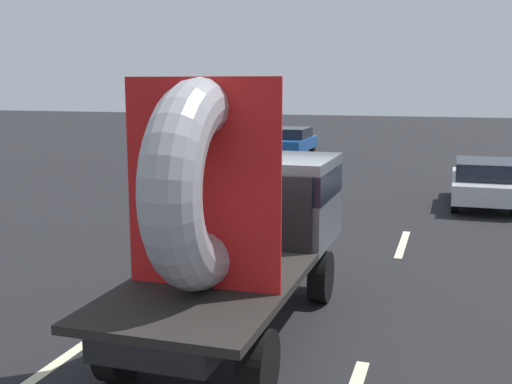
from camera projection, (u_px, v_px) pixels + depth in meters
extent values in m
plane|color=black|center=(258.00, 315.00, 9.48)|extent=(120.00, 120.00, 0.00)
cylinder|color=black|center=(221.00, 267.00, 10.53)|extent=(0.28, 0.81, 0.81)
cylinder|color=black|center=(321.00, 276.00, 10.03)|extent=(0.28, 0.81, 0.81)
cylinder|color=black|center=(119.00, 346.00, 7.36)|extent=(0.28, 0.81, 0.81)
cylinder|color=black|center=(258.00, 366.00, 6.86)|extent=(0.28, 0.81, 0.81)
cube|color=black|center=(234.00, 279.00, 8.57)|extent=(1.30, 5.35, 0.25)
cube|color=#4C5156|center=(270.00, 199.00, 10.07)|extent=(2.00, 1.87, 1.35)
cube|color=black|center=(269.00, 181.00, 9.98)|extent=(2.02, 1.78, 0.44)
cube|color=black|center=(208.00, 287.00, 7.66)|extent=(2.00, 3.48, 0.10)
cube|color=black|center=(251.00, 212.00, 9.15)|extent=(1.80, 0.08, 1.10)
torus|color=#9E9EA3|center=(202.00, 185.00, 7.30)|extent=(0.68, 2.47, 2.47)
cube|color=red|center=(202.00, 185.00, 7.30)|extent=(1.90, 0.03, 2.47)
cylinder|color=black|center=(456.00, 187.00, 19.35)|extent=(0.21, 0.61, 0.61)
cylinder|color=black|center=(507.00, 189.00, 18.92)|extent=(0.21, 0.61, 0.61)
cylinder|color=black|center=(456.00, 202.00, 16.95)|extent=(0.21, 0.61, 0.61)
cube|color=silver|center=(483.00, 186.00, 17.89)|extent=(1.71, 3.99, 0.52)
cube|color=black|center=(485.00, 169.00, 17.72)|extent=(1.54, 2.23, 0.47)
cube|color=beige|center=(43.00, 373.00, 7.58)|extent=(0.16, 2.49, 0.01)
cube|color=beige|center=(244.00, 232.00, 14.75)|extent=(0.16, 2.72, 0.01)
cube|color=beige|center=(403.00, 244.00, 13.68)|extent=(0.16, 2.42, 0.01)
cylinder|color=black|center=(300.00, 153.00, 28.89)|extent=(0.21, 0.62, 0.62)
cylinder|color=black|center=(268.00, 152.00, 29.33)|extent=(0.21, 0.62, 0.62)
cylinder|color=black|center=(312.00, 147.00, 31.34)|extent=(0.21, 0.62, 0.62)
cylinder|color=black|center=(283.00, 146.00, 31.78)|extent=(0.21, 0.62, 0.62)
cube|color=#194C99|center=(291.00, 144.00, 30.29)|extent=(1.74, 4.07, 0.53)
cube|color=black|center=(292.00, 133.00, 30.29)|extent=(1.57, 2.28, 0.48)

